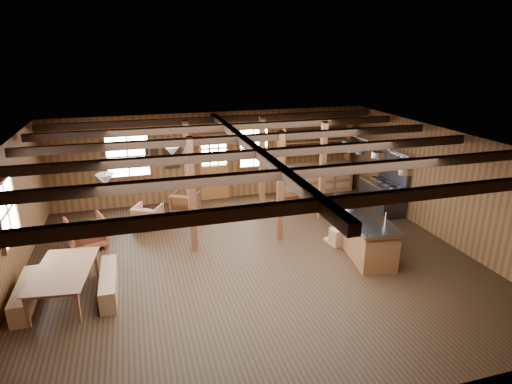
{
  "coord_description": "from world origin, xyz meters",
  "views": [
    {
      "loc": [
        -2.4,
        -8.49,
        4.74
      ],
      "look_at": [
        0.38,
        1.02,
        1.33
      ],
      "focal_mm": 30.0,
      "sensor_mm": 36.0,
      "label": 1
    }
  ],
  "objects_px": {
    "dining_table": "(67,284)",
    "armchair_a": "(86,232)",
    "armchair_c": "(148,216)",
    "kitchen_island": "(362,232)",
    "armchair_b": "(185,203)",
    "commercial_range": "(384,191)"
  },
  "relations": [
    {
      "from": "dining_table",
      "to": "armchair_a",
      "type": "relative_size",
      "value": 2.14
    },
    {
      "from": "armchair_a",
      "to": "armchair_c",
      "type": "distance_m",
      "value": 1.73
    },
    {
      "from": "commercial_range",
      "to": "dining_table",
      "type": "xyz_separation_m",
      "value": [
        -8.55,
        -2.45,
        -0.29
      ]
    },
    {
      "from": "armchair_a",
      "to": "armchair_b",
      "type": "distance_m",
      "value": 3.05
    },
    {
      "from": "armchair_b",
      "to": "dining_table",
      "type": "bearing_deg",
      "value": 84.38
    },
    {
      "from": "armchair_a",
      "to": "armchair_c",
      "type": "relative_size",
      "value": 1.24
    },
    {
      "from": "kitchen_island",
      "to": "armchair_b",
      "type": "distance_m",
      "value": 5.24
    },
    {
      "from": "commercial_range",
      "to": "kitchen_island",
      "type": "bearing_deg",
      "value": -132.11
    },
    {
      "from": "armchair_a",
      "to": "armchair_c",
      "type": "xyz_separation_m",
      "value": [
        1.51,
        0.85,
        -0.08
      ]
    },
    {
      "from": "kitchen_island",
      "to": "armchair_c",
      "type": "xyz_separation_m",
      "value": [
        -4.9,
        2.91,
        -0.16
      ]
    },
    {
      "from": "kitchen_island",
      "to": "armchair_a",
      "type": "relative_size",
      "value": 3.01
    },
    {
      "from": "kitchen_island",
      "to": "dining_table",
      "type": "distance_m",
      "value": 6.6
    },
    {
      "from": "kitchen_island",
      "to": "armchair_b",
      "type": "bearing_deg",
      "value": 145.01
    },
    {
      "from": "armchair_b",
      "to": "kitchen_island",
      "type": "bearing_deg",
      "value": 166.49
    },
    {
      "from": "armchair_c",
      "to": "commercial_range",
      "type": "bearing_deg",
      "value": -158.51
    },
    {
      "from": "dining_table",
      "to": "armchair_c",
      "type": "distance_m",
      "value": 3.61
    },
    {
      "from": "commercial_range",
      "to": "armchair_c",
      "type": "xyz_separation_m",
      "value": [
        -6.85,
        0.74,
        -0.3
      ]
    },
    {
      "from": "dining_table",
      "to": "armchair_b",
      "type": "relative_size",
      "value": 2.58
    },
    {
      "from": "kitchen_island",
      "to": "armchair_a",
      "type": "xyz_separation_m",
      "value": [
        -6.41,
        2.06,
        -0.08
      ]
    },
    {
      "from": "commercial_range",
      "to": "armchair_b",
      "type": "distance_m",
      "value": 5.93
    },
    {
      "from": "commercial_range",
      "to": "armchair_b",
      "type": "height_order",
      "value": "commercial_range"
    },
    {
      "from": "armchair_a",
      "to": "kitchen_island",
      "type": "bearing_deg",
      "value": 144.06
    }
  ]
}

